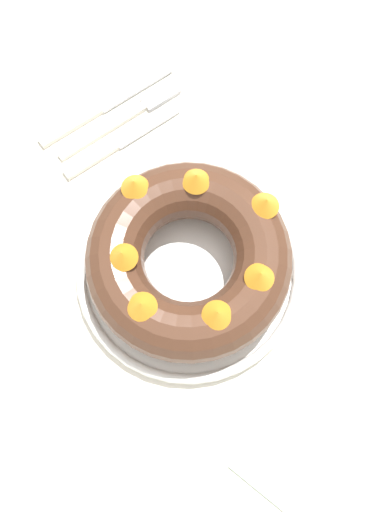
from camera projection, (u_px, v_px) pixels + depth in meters
name	position (u px, v px, depth m)	size (l,w,h in m)	color
ground_plane	(185.00, 337.00, 1.36)	(8.00, 8.00, 0.00)	gray
dining_table	(179.00, 273.00, 0.73)	(1.35, 1.14, 0.75)	silver
serving_dish	(192.00, 266.00, 0.63)	(0.29, 0.29, 0.02)	white
bundt_cake	(192.00, 256.00, 0.59)	(0.25, 0.25, 0.09)	#4C2D1E
fork	(128.00, 115.00, 0.71)	(0.02, 0.20, 0.01)	white
serving_knife	(97.00, 110.00, 0.71)	(0.02, 0.22, 0.01)	white
cake_knife	(114.00, 145.00, 0.69)	(0.02, 0.18, 0.01)	white
napkin	(305.00, 470.00, 0.57)	(0.14, 0.10, 0.00)	#B2D1B7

